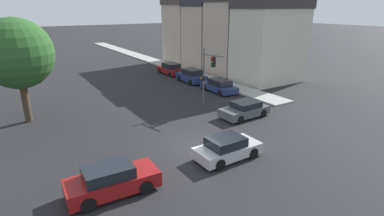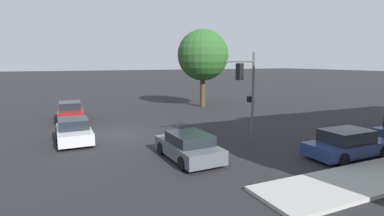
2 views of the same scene
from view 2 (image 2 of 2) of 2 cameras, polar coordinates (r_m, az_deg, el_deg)
ground_plane at (r=20.10m, az=-14.75°, el=-4.99°), size 300.00×300.00×0.00m
street_tree at (r=31.40m, az=2.08°, el=10.01°), size 5.27×5.27×8.02m
traffic_signal at (r=16.90m, az=10.24°, el=4.28°), size 0.94×2.34×5.21m
crossing_car_0 at (r=19.06m, az=-21.59°, el=-4.07°), size 4.08×1.98×1.37m
crossing_car_1 at (r=25.91m, az=-22.15°, el=-0.68°), size 4.46×2.07×1.50m
crossing_car_2 at (r=14.63m, az=-0.68°, el=-7.34°), size 4.22×2.16×1.31m
parked_car_0 at (r=16.85m, az=27.53°, el=-6.10°), size 1.98×4.53×1.39m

